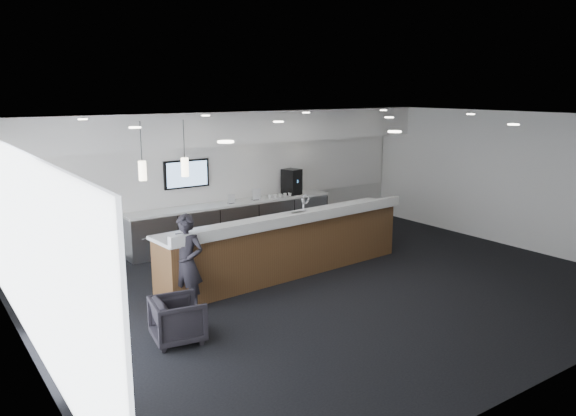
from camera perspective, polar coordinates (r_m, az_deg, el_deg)
ground at (r=10.16m, az=4.76°, el=-8.01°), size 10.00×10.00×0.00m
ceiling at (r=9.56m, az=5.08°, el=9.14°), size 10.00×8.00×0.02m
back_wall at (r=13.02m, az=-6.42°, el=3.23°), size 10.00×0.02×3.00m
left_wall at (r=7.67m, az=-25.28°, el=-4.08°), size 0.02×8.00×3.00m
right_wall at (r=13.46m, az=21.54°, el=2.75°), size 0.02×8.00×3.00m
soffit_bulkhead at (r=12.51m, az=-5.54°, el=8.19°), size 10.00×0.90×0.70m
alcove_panel at (r=12.98m, az=-6.36°, el=3.65°), size 9.80×0.06×1.40m
window_blinds_wall at (r=7.67m, az=-24.99°, el=-4.04°), size 0.04×7.36×2.55m
back_credenza at (r=12.91m, az=-5.54°, el=-1.45°), size 5.06×0.66×0.95m
wall_tv at (r=12.48m, az=-10.26°, el=3.43°), size 1.05×0.08×0.62m
pendant_left at (r=9.02m, az=-10.18°, el=4.04°), size 0.12×0.12×0.30m
pendant_right at (r=8.75m, az=-14.35°, el=3.61°), size 0.12×0.12×0.30m
ceiling_can_lights at (r=9.56m, az=5.08°, el=8.96°), size 7.00×5.00×0.02m
service_counter at (r=10.64m, az=-0.05°, el=-3.78°), size 5.34×1.25×1.49m
coffee_machine at (r=13.64m, az=0.37°, el=2.68°), size 0.44×0.51×0.62m
info_sign_left at (r=12.63m, az=-5.76°, el=0.92°), size 0.15×0.04×0.21m
info_sign_right at (r=12.99m, az=-3.21°, el=1.41°), size 0.20×0.06×0.27m
armchair at (r=8.13m, az=-11.11°, el=-11.06°), size 0.80×0.78×0.64m
lounge_guest at (r=9.01m, az=-10.26°, el=-5.54°), size 0.65×0.68×1.57m
cup_0 at (r=13.47m, az=0.19°, el=1.41°), size 0.09×0.09×0.08m
cup_1 at (r=13.39m, az=-0.30°, el=1.34°), size 0.12×0.12×0.08m
cup_2 at (r=13.31m, az=-0.80°, el=1.28°), size 0.11×0.11×0.08m
cup_3 at (r=13.24m, az=-1.30°, el=1.21°), size 0.11×0.11×0.08m
cup_4 at (r=13.16m, az=-1.81°, el=1.15°), size 0.12×0.12×0.08m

